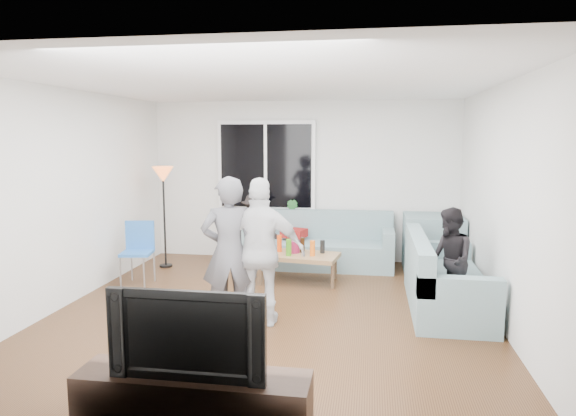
% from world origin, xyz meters
% --- Properties ---
extents(floor, '(5.00, 5.50, 0.04)m').
position_xyz_m(floor, '(0.00, 0.00, -0.02)').
color(floor, '#56351C').
rests_on(floor, ground).
extents(ceiling, '(5.00, 5.50, 0.04)m').
position_xyz_m(ceiling, '(0.00, 0.00, 2.62)').
color(ceiling, white).
rests_on(ceiling, ground).
extents(wall_back, '(5.00, 0.04, 2.60)m').
position_xyz_m(wall_back, '(0.00, 2.77, 1.30)').
color(wall_back, silver).
rests_on(wall_back, ground).
extents(wall_front, '(5.00, 0.04, 2.60)m').
position_xyz_m(wall_front, '(0.00, -2.77, 1.30)').
color(wall_front, silver).
rests_on(wall_front, ground).
extents(wall_left, '(0.04, 5.50, 2.60)m').
position_xyz_m(wall_left, '(-2.52, 0.00, 1.30)').
color(wall_left, silver).
rests_on(wall_left, ground).
extents(wall_right, '(0.04, 5.50, 2.60)m').
position_xyz_m(wall_right, '(2.52, 0.00, 1.30)').
color(wall_right, silver).
rests_on(wall_right, ground).
extents(window_frame, '(1.62, 0.06, 1.47)m').
position_xyz_m(window_frame, '(-0.60, 2.69, 1.55)').
color(window_frame, white).
rests_on(window_frame, wall_back).
extents(window_glass, '(1.50, 0.02, 1.35)m').
position_xyz_m(window_glass, '(-0.60, 2.65, 1.55)').
color(window_glass, black).
rests_on(window_glass, window_frame).
extents(window_mullion, '(0.05, 0.03, 1.35)m').
position_xyz_m(window_mullion, '(-0.60, 2.64, 1.55)').
color(window_mullion, white).
rests_on(window_mullion, window_frame).
extents(radiator, '(1.30, 0.12, 0.62)m').
position_xyz_m(radiator, '(-0.60, 2.65, 0.31)').
color(radiator, silver).
rests_on(radiator, floor).
extents(potted_plant, '(0.26, 0.23, 0.39)m').
position_xyz_m(potted_plant, '(-0.17, 2.62, 0.82)').
color(potted_plant, '#2A6B30').
rests_on(potted_plant, radiator).
extents(vase, '(0.17, 0.17, 0.15)m').
position_xyz_m(vase, '(-0.84, 2.62, 0.70)').
color(vase, silver).
rests_on(vase, radiator).
extents(sofa_back_section, '(2.30, 0.85, 0.85)m').
position_xyz_m(sofa_back_section, '(0.32, 2.27, 0.42)').
color(sofa_back_section, gray).
rests_on(sofa_back_section, floor).
extents(sofa_right_section, '(2.00, 0.85, 0.85)m').
position_xyz_m(sofa_right_section, '(2.02, 0.53, 0.42)').
color(sofa_right_section, gray).
rests_on(sofa_right_section, floor).
extents(sofa_corner, '(0.85, 0.85, 0.85)m').
position_xyz_m(sofa_corner, '(2.05, 2.27, 0.42)').
color(sofa_corner, gray).
rests_on(sofa_corner, floor).
extents(cushion_yellow, '(0.43, 0.38, 0.14)m').
position_xyz_m(cushion_yellow, '(-0.91, 2.25, 0.51)').
color(cushion_yellow, gold).
rests_on(cushion_yellow, sofa_back_section).
extents(cushion_red, '(0.43, 0.40, 0.13)m').
position_xyz_m(cushion_red, '(-0.08, 2.33, 0.51)').
color(cushion_red, maroon).
rests_on(cushion_red, sofa_back_section).
extents(coffee_table, '(1.18, 0.75, 0.40)m').
position_xyz_m(coffee_table, '(0.13, 1.35, 0.20)').
color(coffee_table, '#9A724A').
rests_on(coffee_table, floor).
extents(pitcher, '(0.17, 0.17, 0.17)m').
position_xyz_m(pitcher, '(0.05, 1.42, 0.49)').
color(pitcher, maroon).
rests_on(pitcher, coffee_table).
extents(side_chair, '(0.46, 0.46, 0.86)m').
position_xyz_m(side_chair, '(-2.05, 0.88, 0.43)').
color(side_chair, '#2A66B9').
rests_on(side_chair, floor).
extents(floor_lamp, '(0.32, 0.32, 1.56)m').
position_xyz_m(floor_lamp, '(-2.05, 1.87, 0.78)').
color(floor_lamp, orange).
rests_on(floor_lamp, floor).
extents(player_left, '(0.68, 0.56, 1.62)m').
position_xyz_m(player_left, '(-0.37, -0.44, 0.81)').
color(player_left, '#47464B').
rests_on(player_left, floor).
extents(player_right, '(0.97, 0.46, 1.60)m').
position_xyz_m(player_right, '(-0.03, -0.36, 0.80)').
color(player_right, silver).
rests_on(player_right, floor).
extents(spectator_right, '(0.56, 0.67, 1.22)m').
position_xyz_m(spectator_right, '(2.02, 0.38, 0.61)').
color(spectator_right, black).
rests_on(spectator_right, floor).
extents(spectator_back, '(0.82, 0.62, 1.14)m').
position_xyz_m(spectator_back, '(-0.71, 2.30, 0.57)').
color(spectator_back, black).
rests_on(spectator_back, floor).
extents(tv_console, '(1.60, 0.40, 0.44)m').
position_xyz_m(tv_console, '(-0.05, -2.50, 0.22)').
color(tv_console, '#2E1F17').
rests_on(tv_console, floor).
extents(television, '(1.06, 0.14, 0.61)m').
position_xyz_m(television, '(-0.05, -2.50, 0.75)').
color(television, black).
rests_on(television, tv_console).
extents(bottle_b, '(0.08, 0.08, 0.23)m').
position_xyz_m(bottle_b, '(0.01, 1.22, 0.52)').
color(bottle_b, '#41931A').
rests_on(bottle_b, coffee_table).
extents(bottle_d, '(0.07, 0.07, 0.21)m').
position_xyz_m(bottle_d, '(0.33, 1.27, 0.51)').
color(bottle_d, orange).
rests_on(bottle_d, coffee_table).
extents(bottle_a, '(0.07, 0.07, 0.24)m').
position_xyz_m(bottle_a, '(-0.16, 1.46, 0.52)').
color(bottle_a, '#F8480E').
rests_on(bottle_a, coffee_table).
extents(bottle_c, '(0.07, 0.07, 0.21)m').
position_xyz_m(bottle_c, '(0.17, 1.46, 0.51)').
color(bottle_c, black).
rests_on(bottle_c, coffee_table).
extents(bottle_e, '(0.07, 0.07, 0.18)m').
position_xyz_m(bottle_e, '(0.45, 1.45, 0.49)').
color(bottle_e, black).
rests_on(bottle_e, coffee_table).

